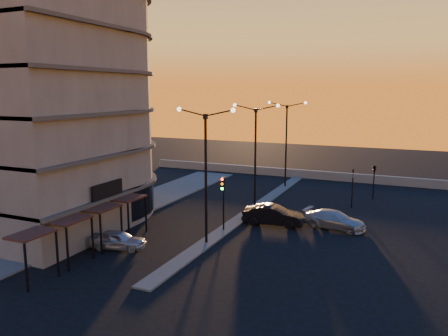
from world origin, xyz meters
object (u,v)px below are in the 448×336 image
(streetlamp_mid, at_px, (255,148))
(traffic_light_main, at_px, (223,195))
(car_hatchback, at_px, (118,240))
(car_wagon, at_px, (335,220))
(car_sedan, at_px, (273,215))

(streetlamp_mid, relative_size, traffic_light_main, 2.24)
(car_hatchback, bearing_deg, car_wagon, -64.57)
(traffic_light_main, height_order, car_sedan, traffic_light_main)
(traffic_light_main, xyz_separation_m, car_sedan, (2.97, 3.21, -2.09))
(streetlamp_mid, distance_m, traffic_light_main, 7.62)
(streetlamp_mid, relative_size, car_sedan, 1.97)
(car_hatchback, xyz_separation_m, car_sedan, (8.01, 9.41, 0.16))
(traffic_light_main, relative_size, car_sedan, 0.88)
(car_wagon, bearing_deg, traffic_light_main, 128.83)
(traffic_light_main, bearing_deg, car_sedan, 47.25)
(streetlamp_mid, distance_m, car_wagon, 9.51)
(car_hatchback, height_order, car_sedan, car_sedan)
(streetlamp_mid, xyz_separation_m, car_hatchback, (-5.04, -13.32, -4.96))
(traffic_light_main, distance_m, car_sedan, 4.85)
(car_hatchback, xyz_separation_m, car_wagon, (12.67, 10.47, 0.06))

